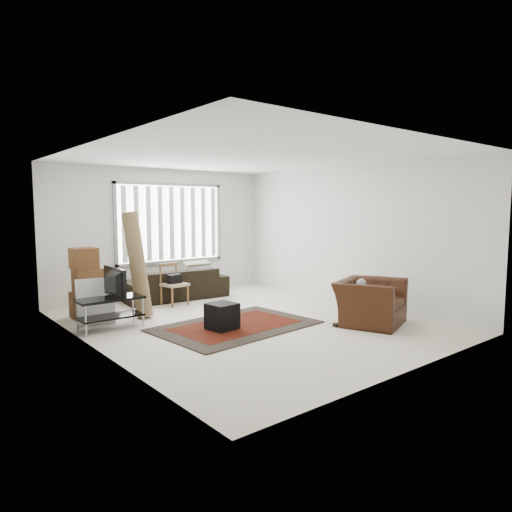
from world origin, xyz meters
The scene contains 11 objects.
room centered at (0.03, 0.51, 1.76)m, with size 6.00×6.02×2.71m.
persian_rug centered at (-0.35, -0.14, 0.01)m, with size 2.59×1.84×0.02m.
tv_stand centered at (-1.95, 0.96, 0.36)m, with size 1.00×0.45×0.50m.
tv centered at (-1.95, 0.96, 0.73)m, with size 0.81×0.10×0.46m, color black.
subwoofer centered at (-0.64, -0.18, 0.22)m, with size 0.40×0.40×0.40m, color black.
moving_boxes centered at (-1.98, 1.95, 0.56)m, with size 0.50×0.46×1.20m.
white_flatpack centered at (-2.02, 1.42, 0.38)m, with size 0.59×0.09×0.75m, color silver.
rolled_rug centered at (-1.26, 1.46, 0.91)m, with size 0.27×0.27×1.80m, color brown.
sofa centered at (0.01, 2.45, 0.41)m, with size 2.13×0.92×0.82m, color black.
side_chair centered at (-0.32, 1.93, 0.45)m, with size 0.48×0.48×0.81m.
armchair centered at (1.45, -1.37, 0.41)m, with size 1.38×1.30×0.82m.
Camera 1 is at (-4.56, -5.85, 1.87)m, focal length 32.00 mm.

